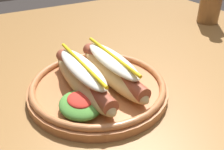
# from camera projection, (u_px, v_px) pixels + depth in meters

# --- Properties ---
(dining_table) EXTENTS (1.38, 0.94, 0.74)m
(dining_table) POSITION_uv_depth(u_px,v_px,m) (189.00, 118.00, 0.55)
(dining_table) COLOR olive
(dining_table) RESTS_ON ground_plane
(hot_dog_plate) EXTENTS (0.26, 0.26, 0.08)m
(hot_dog_plate) POSITION_uv_depth(u_px,v_px,m) (97.00, 82.00, 0.46)
(hot_dog_plate) COLOR #B77042
(hot_dog_plate) RESTS_ON dining_table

